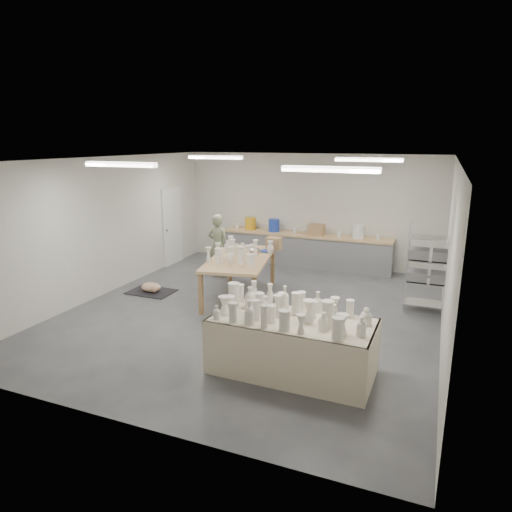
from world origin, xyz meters
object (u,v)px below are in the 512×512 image
at_px(work_table, 242,256).
at_px(red_stool, 223,262).
at_px(potter, 218,245).
at_px(drying_table, 291,343).

height_order(work_table, red_stool, work_table).
relative_size(potter, red_stool, 3.34).
bearing_deg(potter, work_table, 138.05).
bearing_deg(potter, red_stool, -86.64).
relative_size(drying_table, work_table, 0.92).
distance_m(drying_table, work_table, 3.49).
distance_m(drying_table, red_stool, 5.34).
height_order(work_table, potter, potter).
bearing_deg(work_table, red_stool, 117.83).
distance_m(work_table, red_stool, 1.97).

